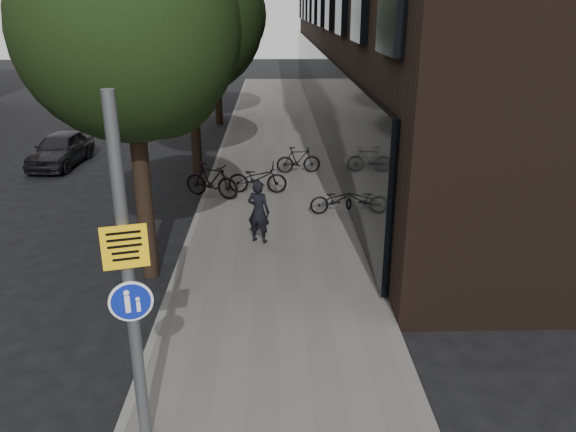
{
  "coord_description": "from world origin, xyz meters",
  "views": [
    {
      "loc": [
        0.2,
        -6.99,
        5.71
      ],
      "look_at": [
        0.46,
        2.9,
        2.0
      ],
      "focal_mm": 35.0,
      "sensor_mm": 36.0,
      "label": 1
    }
  ],
  "objects_px": {
    "parked_bike_facade_near": "(337,199)",
    "parked_car_near": "(61,149)",
    "signpost": "(129,281)",
    "pedestrian": "(259,212)"
  },
  "relations": [
    {
      "from": "parked_bike_facade_near",
      "to": "parked_car_near",
      "type": "relative_size",
      "value": 0.42
    },
    {
      "from": "signpost",
      "to": "pedestrian",
      "type": "height_order",
      "value": "signpost"
    },
    {
      "from": "pedestrian",
      "to": "parked_car_near",
      "type": "height_order",
      "value": "pedestrian"
    },
    {
      "from": "parked_bike_facade_near",
      "to": "parked_car_near",
      "type": "height_order",
      "value": "parked_car_near"
    },
    {
      "from": "parked_bike_facade_near",
      "to": "parked_car_near",
      "type": "xyz_separation_m",
      "value": [
        -9.89,
        5.89,
        0.11
      ]
    },
    {
      "from": "signpost",
      "to": "parked_bike_facade_near",
      "type": "bearing_deg",
      "value": 53.03
    },
    {
      "from": "parked_car_near",
      "to": "parked_bike_facade_near",
      "type": "bearing_deg",
      "value": -27.17
    },
    {
      "from": "signpost",
      "to": "pedestrian",
      "type": "distance_m",
      "value": 7.16
    },
    {
      "from": "pedestrian",
      "to": "parked_car_near",
      "type": "distance_m",
      "value": 11.04
    },
    {
      "from": "signpost",
      "to": "parked_car_near",
      "type": "bearing_deg",
      "value": 98.26
    }
  ]
}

